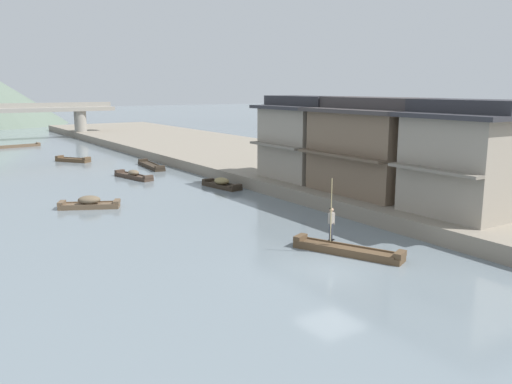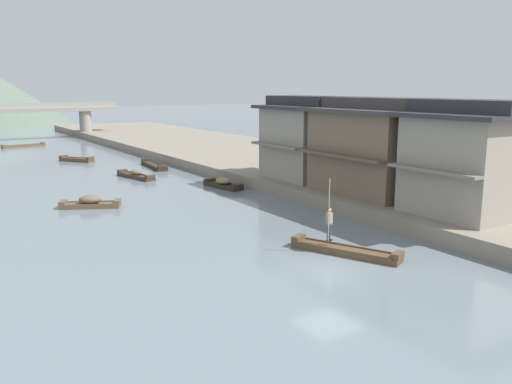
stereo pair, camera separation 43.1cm
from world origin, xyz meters
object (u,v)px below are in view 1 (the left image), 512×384
object	(u,v)px
boat_midriver_drifting	(89,203)
boat_moored_nearest	(19,146)
house_waterfront_second	(373,146)
boatman_person	(331,220)
boat_foreground_poled	(347,251)
house_waterfront_tall	(303,138)
boat_moored_second	(151,166)
stone_bridge	(26,116)
boat_moored_far	(134,176)
boat_midriver_upstream	(73,160)
boat_moored_third	(222,184)
house_waterfront_nearest	(467,159)

from	to	relation	value
boat_midriver_drifting	boat_moored_nearest	bearing A→B (deg)	86.50
house_waterfront_second	boatman_person	bearing A→B (deg)	-145.11
boat_foreground_poled	house_waterfront_tall	world-z (taller)	house_waterfront_tall
boat_midriver_drifting	house_waterfront_second	xyz separation A→B (m)	(15.91, -9.33, 3.60)
boat_moored_second	stone_bridge	world-z (taller)	stone_bridge
boat_midriver_drifting	house_waterfront_second	world-z (taller)	house_waterfront_second
house_waterfront_second	boat_moored_second	bearing A→B (deg)	103.77
boat_moored_second	boat_moored_far	bearing A→B (deg)	-125.90
boat_foreground_poled	stone_bridge	world-z (taller)	stone_bridge
boat_midriver_drifting	house_waterfront_second	bearing A→B (deg)	-30.38
house_waterfront_tall	stone_bridge	bearing A→B (deg)	101.06
boat_moored_far	stone_bridge	xyz separation A→B (m)	(-1.13, 40.58, 3.29)
boat_foreground_poled	boat_midriver_drifting	world-z (taller)	boat_midriver_drifting
boat_foreground_poled	boat_midriver_upstream	bearing A→B (deg)	93.63
boat_moored_third	stone_bridge	xyz separation A→B (m)	(-5.34, 48.46, 3.24)
boat_moored_third	boat_midriver_upstream	xyz separation A→B (m)	(-5.82, 21.36, -0.11)
stone_bridge	house_waterfront_second	bearing A→B (deg)	-79.87
boat_moored_far	boat_moored_second	bearing A→B (deg)	54.10
boat_foreground_poled	boatman_person	size ratio (longest dim) A/B	1.72
boat_midriver_drifting	house_waterfront_second	distance (m)	18.79
boatman_person	house_waterfront_second	world-z (taller)	house_waterfront_second
boat_foreground_poled	boat_midriver_drifting	bearing A→B (deg)	114.13
boat_midriver_drifting	house_waterfront_nearest	distance (m)	22.99
boat_moored_nearest	house_waterfront_second	xyz separation A→B (m)	(13.42, -50.12, 3.76)
boat_foreground_poled	house_waterfront_second	world-z (taller)	house_waterfront_second
boat_moored_nearest	stone_bridge	size ratio (longest dim) A/B	0.21
house_waterfront_nearest	house_waterfront_tall	bearing A→B (deg)	90.44
boat_moored_nearest	stone_bridge	world-z (taller)	stone_bridge
house_waterfront_tall	boat_midriver_upstream	bearing A→B (deg)	113.00
boat_moored_second	house_waterfront_second	distance (m)	24.72
boat_moored_nearest	house_waterfront_tall	size ratio (longest dim) A/B	0.84
boat_moored_far	house_waterfront_second	world-z (taller)	house_waterfront_second
boat_moored_second	boat_midriver_drifting	size ratio (longest dim) A/B	1.51
house_waterfront_nearest	boat_midriver_drifting	bearing A→B (deg)	133.59
boatman_person	boat_midriver_drifting	size ratio (longest dim) A/B	0.78
boat_moored_second	boat_moored_third	world-z (taller)	boat_moored_third
boat_foreground_poled	boat_moored_second	bearing A→B (deg)	84.85
boat_moored_nearest	boat_midriver_drifting	world-z (taller)	boat_midriver_drifting
boatman_person	stone_bridge	xyz separation A→B (m)	(-1.64, 65.52, 1.99)
boat_midriver_drifting	stone_bridge	bearing A→B (deg)	83.92
boat_moored_nearest	house_waterfront_second	world-z (taller)	house_waterfront_second
house_waterfront_second	house_waterfront_nearest	bearing A→B (deg)	-92.07
boat_foreground_poled	boatman_person	distance (m)	1.62
house_waterfront_nearest	house_waterfront_second	size ratio (longest dim) A/B	0.77
boat_moored_third	house_waterfront_second	world-z (taller)	house_waterfront_second
boatman_person	house_waterfront_tall	world-z (taller)	house_waterfront_tall
boat_moored_far	house_waterfront_tall	world-z (taller)	house_waterfront_tall
boat_foreground_poled	house_waterfront_second	size ratio (longest dim) A/B	0.63
boatman_person	house_waterfront_nearest	size ratio (longest dim) A/B	0.48
boat_midriver_upstream	stone_bridge	size ratio (longest dim) A/B	0.14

